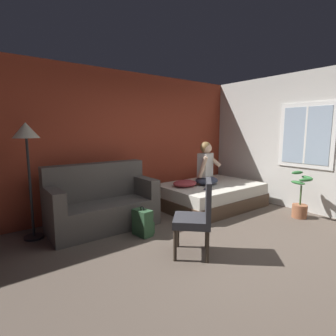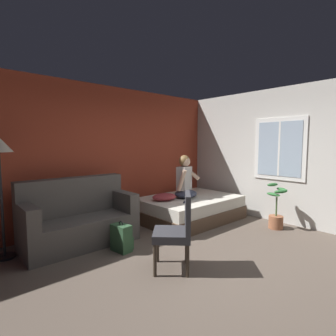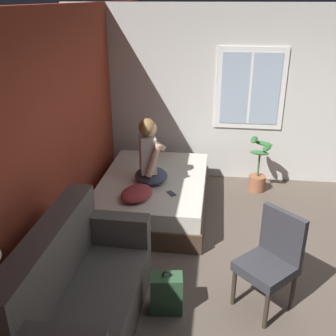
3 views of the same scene
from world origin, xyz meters
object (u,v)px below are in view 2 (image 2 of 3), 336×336
Objects in this scene: bed at (190,208)px; couch at (79,219)px; person_seated at (185,180)px; cell_phone at (185,202)px; side_chair at (177,228)px; backpack at (122,238)px; throw_pillow at (164,197)px; potted_plant at (276,213)px.

bed is 1.20× the size of couch.
person_seated is 0.59m from cell_phone.
couch is 1.75× the size of side_chair.
side_chair reaches higher than backpack.
potted_plant is at bearing -48.81° from throw_pillow.
side_chair reaches higher than throw_pillow.
bed is 2.41× the size of potted_plant.
throw_pillow is (-0.51, 0.07, -0.29)m from person_seated.
couch is 2.01× the size of potted_plant.
backpack is at bearing -120.64° from cell_phone.
couch is 1.78m from side_chair.
bed is at bearing 88.26° from cell_phone.
couch is at bearing 172.92° from bed.
potted_plant reaches higher than throw_pillow.
cell_phone is at bearing 40.85° from side_chair.
side_chair is 2.50m from potted_plant.
potted_plant is (3.06, -1.77, -0.09)m from couch.
cell_phone reaches higher than backpack.
cell_phone is (1.27, 1.10, -0.05)m from side_chair.
bed is at bearing -7.08° from couch.
person_seated is at bearing 120.23° from potted_plant.
person_seated is (2.17, -0.25, 0.44)m from couch.
throw_pillow is (1.66, -0.18, 0.16)m from couch.
throw_pillow is 0.45m from cell_phone.
cell_phone is (-0.33, -0.33, -0.35)m from person_seated.
throw_pillow is 3.33× the size of cell_phone.
person_seated is at bearing 98.89° from cell_phone.
throw_pillow is at bearing 53.92° from side_chair.
backpack is (-0.22, 0.96, -0.34)m from side_chair.
couch is at bearing 173.93° from throw_pillow.
potted_plant is (2.71, -1.05, 0.11)m from backpack.
couch is (-2.27, 0.28, 0.16)m from bed.
side_chair is at bearing -71.37° from couch.
person_seated reaches higher than couch.
throw_pillow is at bearing 171.88° from person_seated.
bed is at bearing 39.26° from side_chair.
cell_phone is (-0.44, -0.30, 0.25)m from bed.
couch reaches higher than side_chair.
bed is at bearing 117.71° from potted_plant.
backpack is at bearing -64.12° from couch.
person_seated reaches higher than side_chair.
potted_plant is at bearing 9.76° from cell_phone.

